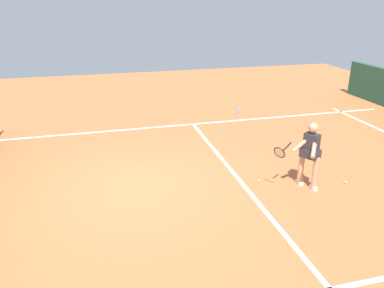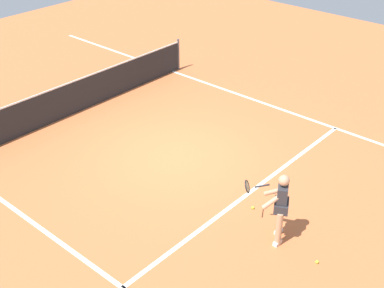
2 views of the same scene
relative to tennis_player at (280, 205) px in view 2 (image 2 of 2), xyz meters
The scene contains 8 objects.
ground_plane 3.99m from the tennis_player, 74.86° to the left, with size 27.92×27.92×0.00m, color #C66638.
service_line_marking 1.89m from the tennis_player, 52.93° to the left, with size 8.07×0.10×0.01m, color white.
sideline_left_marking 4.89m from the tennis_player, 128.75° to the left, with size 0.10×19.48×0.01m, color white.
sideline_right_marking 6.35m from the tennis_player, 36.65° to the left, with size 0.10×19.48×0.01m, color white.
court_net 7.72m from the tennis_player, 82.42° to the left, with size 8.75×0.08×1.10m.
tennis_player is the anchor object (origin of this frame).
tennis_ball_near 1.33m from the tennis_player, 62.84° to the left, with size 0.07×0.07×0.07m, color #D1E533.
tennis_ball_mid 1.29m from the tennis_player, 95.93° to the right, with size 0.07×0.07×0.07m, color #D1E533.
Camera 2 is at (-8.40, -7.93, 7.12)m, focal length 49.09 mm.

